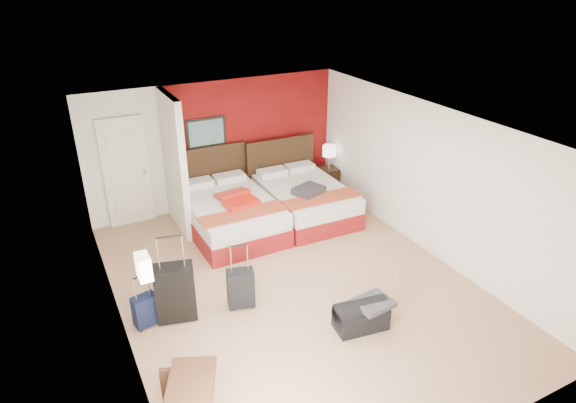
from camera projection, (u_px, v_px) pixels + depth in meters
ground at (293, 284)px, 7.63m from camera, size 6.50×6.50×0.00m
room_walls at (170, 193)px, 7.65m from camera, size 5.02×6.52×2.50m
red_accent_panel at (252, 140)px, 9.99m from camera, size 3.50×0.04×2.50m
partition_wall at (175, 164)px, 8.77m from camera, size 0.12×1.20×2.50m
entry_door at (126, 172)px, 9.03m from camera, size 0.82×0.06×2.05m
bed_left at (230, 216)px, 9.01m from camera, size 1.51×2.13×0.63m
bed_right at (305, 201)px, 9.59m from camera, size 1.46×2.06×0.61m
red_suitcase_open at (237, 198)px, 8.81m from camera, size 0.68×0.87×0.10m
jacket_bundle at (309, 190)px, 9.15m from camera, size 0.64×0.58×0.13m
nightstand at (328, 179)px, 10.67m from camera, size 0.40×0.40×0.52m
table_lamp at (329, 157)px, 10.45m from camera, size 0.29×0.29×0.50m
suitcase_black at (176, 294)px, 6.74m from camera, size 0.60×0.45×0.80m
suitcase_charcoal at (241, 290)px, 7.03m from camera, size 0.43×0.32×0.56m
suitcase_navy at (146, 312)px, 6.68m from camera, size 0.35×0.26×0.44m
duffel_bag at (361, 317)px, 6.66m from camera, size 0.74×0.47×0.35m
jacket_draped at (373, 303)px, 6.59m from camera, size 0.52×0.46×0.06m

